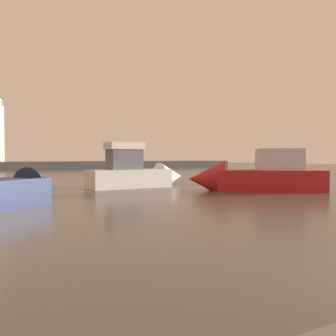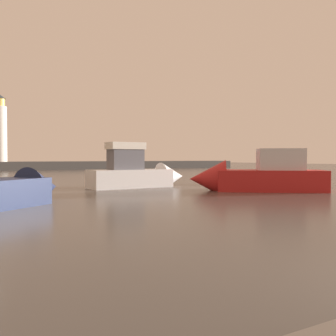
{
  "view_description": "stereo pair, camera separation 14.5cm",
  "coord_description": "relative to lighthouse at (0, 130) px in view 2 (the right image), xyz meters",
  "views": [
    {
      "loc": [
        -6.92,
        -2.15,
        2.14
      ],
      "look_at": [
        1.51,
        13.02,
        1.67
      ],
      "focal_mm": 39.15,
      "sensor_mm": 36.0,
      "label": 1
    },
    {
      "loc": [
        -6.79,
        -2.22,
        2.14
      ],
      "look_at": [
        1.51,
        13.02,
        1.67
      ],
      "focal_mm": 39.15,
      "sensor_mm": 36.0,
      "label": 2
    }
  ],
  "objects": [
    {
      "name": "ground_plane",
      "position": [
        1.89,
        -34.5,
        -7.15
      ],
      "size": [
        220.0,
        220.0,
        0.0
      ],
      "primitive_type": "plane",
      "color": "#4C4742"
    },
    {
      "name": "breakwater",
      "position": [
        1.89,
        0.0,
        -6.4
      ],
      "size": [
        94.4,
        5.67,
        1.49
      ],
      "primitive_type": "cube",
      "color": "#423F3D",
      "rests_on": "ground_plane"
    },
    {
      "name": "lighthouse",
      "position": [
        0.0,
        0.0,
        0.0
      ],
      "size": [
        2.32,
        2.32,
        11.94
      ],
      "color": "silver",
      "rests_on": "breakwater"
    },
    {
      "name": "motorboat_0",
      "position": [
        11.35,
        -52.81,
        -6.23
      ],
      "size": [
        8.58,
        7.03,
        3.27
      ],
      "color": "#B21E1E",
      "rests_on": "ground_plane"
    },
    {
      "name": "motorboat_1",
      "position": [
        6.28,
        -46.59,
        -6.14
      ],
      "size": [
        7.64,
        2.54,
        3.62
      ],
      "color": "white",
      "rests_on": "ground_plane"
    },
    {
      "name": "motorboat_2",
      "position": [
        18.19,
        -47.8,
        -6.57
      ],
      "size": [
        3.51,
        5.51,
        2.01
      ],
      "color": "beige",
      "rests_on": "ground_plane"
    }
  ]
}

